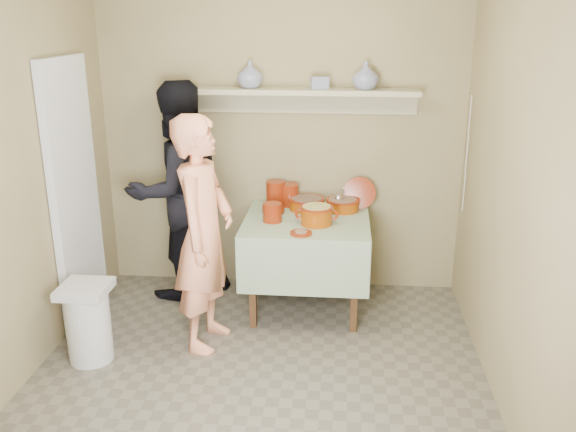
# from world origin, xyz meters

# --- Properties ---
(ground) EXTENTS (3.50, 3.50, 0.00)m
(ground) POSITION_xyz_m (0.00, 0.00, 0.00)
(ground) COLOR #615B4C
(ground) RESTS_ON ground
(tile_panel) EXTENTS (0.06, 0.70, 2.00)m
(tile_panel) POSITION_xyz_m (-1.46, 0.95, 1.00)
(tile_panel) COLOR silver
(tile_panel) RESTS_ON ground
(plate_stack_a) EXTENTS (0.16, 0.16, 0.21)m
(plate_stack_a) POSITION_xyz_m (-0.03, 1.59, 0.86)
(plate_stack_a) COLOR #6C1905
(plate_stack_a) RESTS_ON serving_table
(plate_stack_b) EXTENTS (0.15, 0.15, 0.19)m
(plate_stack_b) POSITION_xyz_m (0.08, 1.60, 0.85)
(plate_stack_b) COLOR #6C1905
(plate_stack_b) RESTS_ON serving_table
(bowl_stack) EXTENTS (0.15, 0.15, 0.15)m
(bowl_stack) POSITION_xyz_m (-0.01, 1.18, 0.83)
(bowl_stack) COLOR #6C1905
(bowl_stack) RESTS_ON serving_table
(empty_bowl) EXTENTS (0.18, 0.18, 0.05)m
(empty_bowl) POSITION_xyz_m (-0.03, 1.40, 0.79)
(empty_bowl) COLOR #6C1905
(empty_bowl) RESTS_ON serving_table
(propped_lid) EXTENTS (0.27, 0.10, 0.26)m
(propped_lid) POSITION_xyz_m (0.66, 1.61, 0.88)
(propped_lid) COLOR #6C1905
(propped_lid) RESTS_ON serving_table
(vase_right) EXTENTS (0.23, 0.23, 0.21)m
(vase_right) POSITION_xyz_m (0.67, 1.62, 1.83)
(vase_right) COLOR navy
(vase_right) RESTS_ON wall_shelf
(vase_left) EXTENTS (0.29, 0.29, 0.21)m
(vase_left) POSITION_xyz_m (-0.23, 1.63, 1.83)
(vase_left) COLOR navy
(vase_left) RESTS_ON wall_shelf
(ceramic_box) EXTENTS (0.16, 0.13, 0.10)m
(ceramic_box) POSITION_xyz_m (0.32, 1.61, 1.77)
(ceramic_box) COLOR navy
(ceramic_box) RESTS_ON wall_shelf
(person_cook) EXTENTS (0.48, 0.66, 1.66)m
(person_cook) POSITION_xyz_m (-0.42, 0.65, 0.83)
(person_cook) COLOR #F5946A
(person_cook) RESTS_ON ground
(person_helper) EXTENTS (1.10, 1.09, 1.79)m
(person_helper) POSITION_xyz_m (-0.82, 1.47, 0.90)
(person_helper) COLOR black
(person_helper) RESTS_ON ground
(room_shell) EXTENTS (3.04, 3.54, 2.62)m
(room_shell) POSITION_xyz_m (0.00, 0.00, 1.61)
(room_shell) COLOR #908258
(room_shell) RESTS_ON ground
(serving_table) EXTENTS (0.97, 0.97, 0.76)m
(serving_table) POSITION_xyz_m (0.25, 1.28, 0.64)
(serving_table) COLOR #4C2D16
(serving_table) RESTS_ON ground
(cazuela_meat_a) EXTENTS (0.30, 0.30, 0.10)m
(cazuela_meat_a) POSITION_xyz_m (0.23, 1.50, 0.82)
(cazuela_meat_a) COLOR #752A00
(cazuela_meat_a) RESTS_ON serving_table
(cazuela_meat_b) EXTENTS (0.28, 0.28, 0.10)m
(cazuela_meat_b) POSITION_xyz_m (0.53, 1.50, 0.82)
(cazuela_meat_b) COLOR #752A00
(cazuela_meat_b) RESTS_ON serving_table
(ladle) EXTENTS (0.08, 0.26, 0.19)m
(ladle) POSITION_xyz_m (0.50, 1.49, 0.87)
(ladle) COLOR silver
(ladle) RESTS_ON cazuela_meat_b
(cazuela_rice) EXTENTS (0.33, 0.25, 0.14)m
(cazuela_rice) POSITION_xyz_m (0.33, 1.14, 0.85)
(cazuela_rice) COLOR #752A00
(cazuela_rice) RESTS_ON serving_table
(front_plate) EXTENTS (0.16, 0.16, 0.03)m
(front_plate) POSITION_xyz_m (0.23, 0.91, 0.77)
(front_plate) COLOR #6C1905
(front_plate) RESTS_ON serving_table
(wall_shelf) EXTENTS (1.80, 0.25, 0.21)m
(wall_shelf) POSITION_xyz_m (0.20, 1.65, 1.67)
(wall_shelf) COLOR tan
(wall_shelf) RESTS_ON room_shell
(trash_bin) EXTENTS (0.32, 0.32, 0.56)m
(trash_bin) POSITION_xyz_m (-1.18, 0.34, 0.28)
(trash_bin) COLOR silver
(trash_bin) RESTS_ON ground
(electrical_cord) EXTENTS (0.01, 0.05, 0.90)m
(electrical_cord) POSITION_xyz_m (1.47, 1.48, 1.25)
(electrical_cord) COLOR silver
(electrical_cord) RESTS_ON wall_shelf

